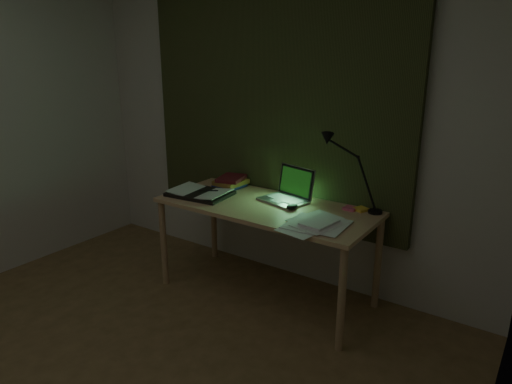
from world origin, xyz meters
TOP-DOWN VIEW (x-y plane):
  - wall_back at (0.00, 2.00)m, footprint 3.50×0.00m
  - wall_right at (1.75, 0.00)m, footprint 0.00×4.00m
  - curtain at (0.00, 1.96)m, footprint 2.20×0.06m
  - desk at (0.20, 1.59)m, footprint 1.53×0.67m
  - laptop at (0.26, 1.71)m, footprint 0.41×0.44m
  - open_textbook at (-0.32, 1.50)m, footprint 0.47×0.36m
  - book_stack at (-0.26, 1.78)m, footprint 0.21×0.25m
  - loose_papers at (0.63, 1.47)m, footprint 0.46×0.47m
  - mouse at (0.40, 1.61)m, footprint 0.08×0.11m
  - sticky_yellow at (0.79, 1.85)m, footprint 0.11×0.11m
  - sticky_pink at (0.73, 1.83)m, footprint 0.08×0.08m
  - desk_lamp at (0.89, 1.85)m, footprint 0.38×0.32m

SIDE VIEW (x-z plane):
  - desk at x=0.20m, z-range 0.00..0.70m
  - sticky_pink at x=0.73m, z-range 0.70..0.71m
  - sticky_yellow at x=0.79m, z-range 0.70..0.71m
  - loose_papers at x=0.63m, z-range 0.70..0.72m
  - mouse at x=0.40m, z-range 0.70..0.73m
  - open_textbook at x=-0.32m, z-range 0.70..0.73m
  - book_stack at x=-0.26m, z-range 0.70..0.79m
  - laptop at x=0.26m, z-range 0.70..0.93m
  - desk_lamp at x=0.89m, z-range 0.70..1.20m
  - wall_back at x=0.00m, z-range 0.00..2.50m
  - wall_right at x=1.75m, z-range 0.00..2.50m
  - curtain at x=0.00m, z-range 0.45..2.45m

